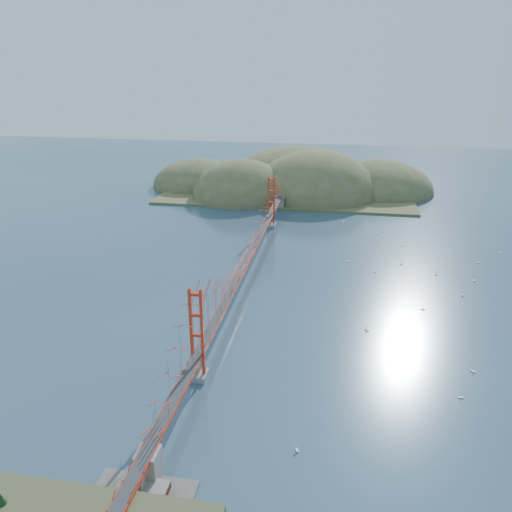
% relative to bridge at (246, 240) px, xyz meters
% --- Properties ---
extents(ground, '(320.00, 320.00, 0.00)m').
position_rel_bridge_xyz_m(ground, '(0.00, -0.18, -7.01)').
color(ground, '#2E475D').
rests_on(ground, ground).
extents(bridge, '(2.20, 94.40, 12.00)m').
position_rel_bridge_xyz_m(bridge, '(0.00, 0.00, 0.00)').
color(bridge, gray).
rests_on(bridge, ground).
extents(promontory, '(9.00, 6.00, 0.24)m').
position_rel_bridge_xyz_m(promontory, '(0.00, -48.68, -6.89)').
color(promontory, '#59544C').
rests_on(promontory, ground).
extents(fort, '(3.70, 2.30, 1.75)m').
position_rel_bridge_xyz_m(fort, '(0.40, -47.98, -6.34)').
color(fort, maroon).
rests_on(fort, ground).
extents(far_headlands, '(84.00, 58.00, 25.00)m').
position_rel_bridge_xyz_m(far_headlands, '(2.21, 68.33, -7.01)').
color(far_headlands, olive).
rests_on(far_headlands, ground).
extents(sailboat_4, '(0.66, 0.66, 0.73)m').
position_rel_bridge_xyz_m(sailboat_4, '(33.02, 7.39, -6.85)').
color(sailboat_4, white).
rests_on(sailboat_4, ground).
extents(sailboat_5, '(0.48, 0.59, 0.68)m').
position_rel_bridge_xyz_m(sailboat_5, '(35.81, -0.90, -6.86)').
color(sailboat_5, white).
rests_on(sailboat_5, ground).
extents(sailboat_1, '(0.53, 0.53, 0.56)m').
position_rel_bridge_xyz_m(sailboat_1, '(22.29, 6.57, -6.87)').
color(sailboat_1, white).
rests_on(sailboat_1, ground).
extents(sailboat_13, '(0.60, 0.52, 0.69)m').
position_rel_bridge_xyz_m(sailboat_13, '(30.04, -28.92, -6.86)').
color(sailboat_13, white).
rests_on(sailboat_13, ground).
extents(sailboat_16, '(0.63, 0.63, 0.67)m').
position_rel_bridge_xyz_m(sailboat_16, '(17.46, 11.03, -6.86)').
color(sailboat_16, white).
rests_on(sailboat_16, ground).
extents(sailboat_2, '(0.69, 0.69, 0.73)m').
position_rel_bridge_xyz_m(sailboat_2, '(32.56, -23.30, -6.85)').
color(sailboat_2, white).
rests_on(sailboat_2, ground).
extents(sailboat_10, '(0.65, 0.66, 0.74)m').
position_rel_bridge_xyz_m(sailboat_10, '(12.67, -40.18, -6.85)').
color(sailboat_10, white).
rests_on(sailboat_10, ground).
extents(sailboat_8, '(0.58, 0.58, 0.65)m').
position_rel_bridge_xyz_m(sailboat_8, '(41.75, 14.35, -6.86)').
color(sailboat_8, white).
rests_on(sailboat_8, ground).
extents(sailboat_7, '(0.59, 0.54, 0.67)m').
position_rel_bridge_xyz_m(sailboat_7, '(28.45, 21.86, -6.86)').
color(sailboat_7, white).
rests_on(sailboat_7, ground).
extents(sailboat_9, '(0.60, 0.64, 0.71)m').
position_rel_bridge_xyz_m(sailboat_9, '(39.06, 5.57, -6.85)').
color(sailboat_9, white).
rests_on(sailboat_9, ground).
extents(sailboat_12, '(0.63, 0.58, 0.71)m').
position_rel_bridge_xyz_m(sailboat_12, '(16.32, 36.20, -6.85)').
color(sailboat_12, white).
rests_on(sailboat_12, ground).
extents(sailboat_15, '(0.66, 0.66, 0.74)m').
position_rel_bridge_xyz_m(sailboat_15, '(23.62, 28.59, -6.85)').
color(sailboat_15, white).
rests_on(sailboat_15, ground).
extents(sailboat_6, '(0.70, 0.70, 0.73)m').
position_rel_bridge_xyz_m(sailboat_6, '(20.12, -15.20, -6.85)').
color(sailboat_6, white).
rests_on(sailboat_6, ground).
extents(sailboat_14, '(0.66, 0.66, 0.69)m').
position_rel_bridge_xyz_m(sailboat_14, '(27.37, 11.38, -6.86)').
color(sailboat_14, white).
rests_on(sailboat_14, ground).
extents(sailboat_17, '(0.60, 0.56, 0.68)m').
position_rel_bridge_xyz_m(sailboat_17, '(47.32, 20.53, -6.86)').
color(sailboat_17, white).
rests_on(sailboat_17, ground).
extents(sailboat_extra_0, '(0.58, 0.58, 0.64)m').
position_rel_bridge_xyz_m(sailboat_extra_0, '(23.38, 23.28, -6.86)').
color(sailboat_extra_0, white).
rests_on(sailboat_extra_0, ground).
extents(sailboat_extra_1, '(0.61, 0.49, 0.72)m').
position_rel_bridge_xyz_m(sailboat_extra_1, '(28.81, -7.29, -6.85)').
color(sailboat_extra_1, white).
rests_on(sailboat_extra_1, ground).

